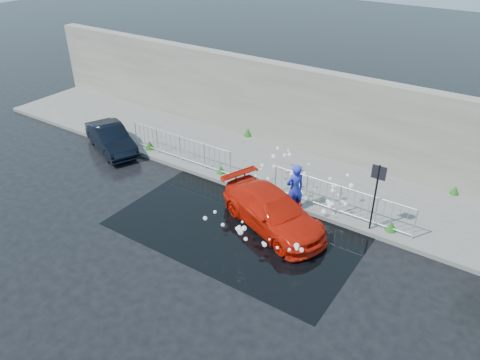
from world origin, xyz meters
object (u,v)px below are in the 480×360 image
object	(u,v)px
red_car	(273,211)
dark_car	(111,138)
sign_post	(376,187)
person	(295,189)

from	to	relation	value
red_car	dark_car	xyz separation A→B (m)	(-8.68, 0.96, -0.03)
sign_post	dark_car	world-z (taller)	sign_post
red_car	person	xyz separation A→B (m)	(0.18, 1.14, 0.32)
dark_car	person	bearing A→B (deg)	-66.16
sign_post	person	size ratio (longest dim) A/B	1.35
sign_post	person	distance (m)	2.76
dark_car	person	xyz separation A→B (m)	(8.86, 0.17, 0.36)
dark_car	person	distance (m)	8.87
red_car	sign_post	bearing A→B (deg)	-40.91
sign_post	dark_car	bearing A→B (deg)	-177.51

